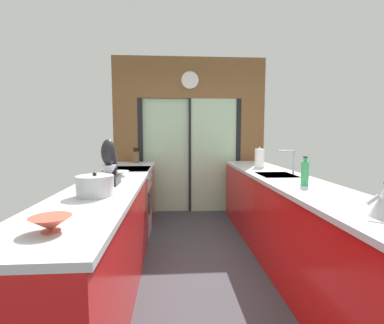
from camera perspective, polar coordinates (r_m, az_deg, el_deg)
ground_plane at (r=3.53m, az=1.41°, el=-17.67°), size 5.04×7.60×0.02m
back_wall_unit at (r=5.04m, az=-0.45°, el=7.23°), size 2.64×0.12×2.70m
left_counter_run at (r=2.97m, az=-15.87°, el=-12.66°), size 0.62×3.80×0.92m
right_counter_run at (r=3.30m, az=18.16°, el=-10.90°), size 0.62×3.80×0.92m
sink_faucet at (r=3.47m, az=19.23°, el=0.68°), size 0.19×0.02×0.28m
oven_range at (r=4.03m, az=-12.54°, el=-7.84°), size 0.60×0.60×0.92m
mixing_bowl_near at (r=1.56m, az=-26.41°, el=-10.96°), size 0.20×0.20×0.08m
mixing_bowl_far at (r=3.24m, az=-14.32°, el=-2.24°), size 0.21×0.21×0.06m
knife_block at (r=4.69m, az=-11.08°, el=1.02°), size 0.09×0.14×0.26m
stand_mixer at (r=2.74m, az=-16.26°, el=-1.02°), size 0.17×0.27×0.42m
stock_pot at (r=2.28m, az=-18.83°, el=-4.52°), size 0.28×0.28×0.18m
soap_bottle at (r=2.77m, az=21.63°, el=-2.07°), size 0.07×0.07×0.27m
paper_towel_roll at (r=4.03m, az=13.35°, el=0.68°), size 0.15×0.15×0.29m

